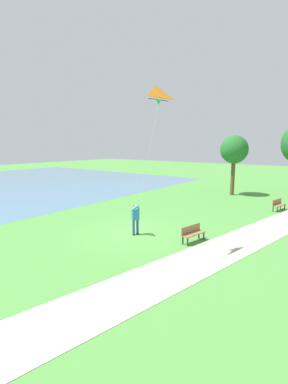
% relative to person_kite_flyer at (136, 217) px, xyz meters
% --- Properties ---
extents(ground_plane, '(120.00, 120.00, 0.00)m').
position_rel_person_kite_flyer_xyz_m(ground_plane, '(-0.34, 0.04, -1.05)').
color(ground_plane, '#4C8E3D').
extents(walkway_path, '(8.82, 31.82, 0.02)m').
position_rel_person_kite_flyer_xyz_m(walkway_path, '(5.04, 2.04, -1.04)').
color(walkway_path, '#ADA393').
rests_on(walkway_path, ground).
extents(person_kite_flyer, '(0.62, 0.53, 1.83)m').
position_rel_person_kite_flyer_xyz_m(person_kite_flyer, '(0.00, 0.00, 0.00)').
color(person_kite_flyer, '#232328').
rests_on(person_kite_flyer, ground).
extents(flying_kite, '(2.37, 1.96, 5.76)m').
position_rel_person_kite_flyer_xyz_m(flying_kite, '(2.35, -1.48, 6.05)').
color(flying_kite, orange).
extents(park_bench_near_walkway, '(0.73, 1.56, 0.88)m').
position_rel_person_kite_flyer_xyz_m(park_bench_near_walkway, '(3.10, 0.91, -0.54)').
color(park_bench_near_walkway, olive).
rests_on(park_bench_near_walkway, ground).
extents(park_bench_far_walkway, '(0.73, 1.56, 0.88)m').
position_rel_person_kite_flyer_xyz_m(park_bench_far_walkway, '(5.22, 11.19, -0.54)').
color(park_bench_far_walkway, olive).
rests_on(park_bench_far_walkway, ground).
extents(tree_behind_path, '(2.70, 2.75, 5.97)m').
position_rel_person_kite_flyer_xyz_m(tree_behind_path, '(0.05, 15.60, 3.46)').
color(tree_behind_path, brown).
rests_on(tree_behind_path, ground).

